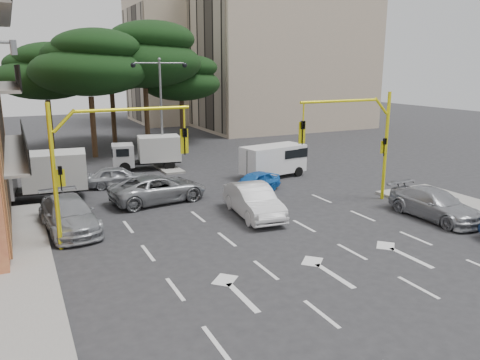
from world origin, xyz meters
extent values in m
plane|color=#28282B|center=(0.00, 0.00, 0.00)|extent=(120.00, 120.00, 0.00)
cube|color=gray|center=(0.00, 16.00, 0.07)|extent=(1.40, 6.00, 0.15)
cube|color=#C2AB92|center=(20.00, 32.00, 9.00)|extent=(20.00, 12.00, 18.00)
cube|color=black|center=(9.94, 32.00, 8.50)|extent=(0.12, 11.04, 16.20)
cube|color=#C2AB92|center=(13.00, 44.00, 8.00)|extent=(16.00, 12.00, 16.00)
cube|color=black|center=(4.94, 44.00, 7.50)|extent=(0.12, 11.04, 14.20)
cylinder|color=#382616|center=(-4.00, 22.00, 2.48)|extent=(0.44, 0.44, 4.95)
ellipsoid|color=black|center=(-4.00, 22.00, 6.93)|extent=(9.15, 9.15, 3.87)
ellipsoid|color=black|center=(-3.40, 21.60, 8.80)|extent=(6.86, 6.86, 2.86)
ellipsoid|color=black|center=(-4.50, 22.30, 8.25)|extent=(6.07, 6.07, 2.64)
cylinder|color=#382616|center=(1.00, 24.00, 2.70)|extent=(0.44, 0.44, 5.40)
ellipsoid|color=black|center=(1.00, 24.00, 7.56)|extent=(9.98, 9.98, 4.22)
ellipsoid|color=black|center=(1.60, 23.60, 9.60)|extent=(7.49, 7.49, 3.12)
ellipsoid|color=black|center=(0.50, 24.30, 9.00)|extent=(6.62, 6.62, 2.88)
cylinder|color=#382616|center=(-7.00, 26.00, 2.25)|extent=(0.44, 0.44, 4.50)
ellipsoid|color=black|center=(-7.00, 26.00, 6.30)|extent=(8.32, 8.32, 3.52)
ellipsoid|color=black|center=(-6.40, 25.60, 8.00)|extent=(6.24, 6.24, 2.60)
ellipsoid|color=black|center=(-7.50, 26.30, 7.50)|extent=(5.52, 5.52, 2.40)
cylinder|color=#382616|center=(5.00, 26.00, 2.02)|extent=(0.44, 0.44, 4.05)
ellipsoid|color=black|center=(5.00, 26.00, 5.67)|extent=(7.49, 7.49, 3.17)
ellipsoid|color=black|center=(5.60, 25.60, 7.20)|extent=(5.62, 5.62, 2.34)
ellipsoid|color=black|center=(4.50, 26.30, 6.75)|extent=(4.97, 4.97, 2.16)
cylinder|color=#382616|center=(-1.00, 29.00, 2.48)|extent=(0.44, 0.44, 4.95)
ellipsoid|color=black|center=(-1.00, 29.00, 6.93)|extent=(9.15, 9.15, 3.87)
ellipsoid|color=black|center=(-0.40, 28.60, 8.80)|extent=(6.86, 6.86, 2.86)
ellipsoid|color=black|center=(-1.50, 29.30, 8.25)|extent=(6.07, 6.07, 2.64)
cylinder|color=yellow|center=(8.60, 2.00, 3.00)|extent=(0.18, 0.18, 6.00)
cylinder|color=yellow|center=(8.05, 2.00, 5.25)|extent=(0.95, 0.14, 0.95)
cylinder|color=yellow|center=(5.30, 2.00, 5.60)|extent=(4.80, 0.14, 0.14)
cylinder|color=yellow|center=(3.10, 2.00, 5.15)|extent=(0.08, 0.08, 0.90)
imported|color=black|center=(3.10, 2.00, 4.10)|extent=(0.20, 0.24, 1.20)
cube|color=yellow|center=(3.10, 2.08, 4.10)|extent=(0.36, 0.06, 1.10)
imported|color=black|center=(8.38, 1.85, 3.00)|extent=(0.16, 0.20, 1.00)
cube|color=yellow|center=(8.38, 1.95, 3.00)|extent=(0.35, 0.08, 0.70)
cylinder|color=yellow|center=(-8.60, 2.00, 3.00)|extent=(0.18, 0.18, 6.00)
cylinder|color=yellow|center=(-8.05, 2.00, 5.25)|extent=(0.95, 0.14, 0.95)
cylinder|color=yellow|center=(-5.30, 2.00, 5.60)|extent=(4.80, 0.14, 0.14)
cylinder|color=yellow|center=(-3.10, 2.00, 5.15)|extent=(0.08, 0.08, 0.90)
imported|color=black|center=(-3.10, 2.00, 4.10)|extent=(0.20, 0.24, 1.20)
cube|color=yellow|center=(-3.10, 2.08, 4.10)|extent=(0.36, 0.06, 1.10)
imported|color=black|center=(-8.38, 1.85, 3.00)|extent=(0.16, 0.20, 1.00)
cube|color=yellow|center=(-8.38, 1.95, 3.00)|extent=(0.35, 0.08, 0.70)
cylinder|color=slate|center=(-9.60, -1.00, 7.90)|extent=(0.20, 0.20, 0.45)
cylinder|color=slate|center=(0.00, 16.00, 3.90)|extent=(0.16, 0.16, 7.50)
cylinder|color=slate|center=(-0.90, 16.00, 7.55)|extent=(1.80, 0.10, 0.10)
sphere|color=black|center=(-1.90, 16.00, 7.40)|extent=(0.36, 0.36, 0.36)
cylinder|color=slate|center=(0.90, 16.00, 7.55)|extent=(1.80, 0.10, 0.10)
sphere|color=black|center=(1.90, 16.00, 7.40)|extent=(0.36, 0.36, 0.36)
sphere|color=slate|center=(0.00, 16.00, 7.80)|extent=(0.24, 0.24, 0.24)
imported|color=silver|center=(0.55, 2.40, 0.80)|extent=(2.19, 4.99, 1.60)
imported|color=blue|center=(2.70, 6.41, 0.62)|extent=(3.90, 2.65, 1.23)
imported|color=#9C9FA4|center=(-8.00, 4.25, 0.75)|extent=(2.57, 5.34, 1.50)
imported|color=gray|center=(-2.97, 7.00, 0.75)|extent=(5.64, 3.13, 1.49)
imported|color=#A9ABB1|center=(-4.32, 11.24, 0.65)|extent=(4.06, 2.24, 1.31)
imported|color=#94969B|center=(8.44, -1.80, 0.72)|extent=(2.08, 4.98, 1.44)
camera|label=1|loc=(-9.84, -17.48, 7.35)|focal=35.00mm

